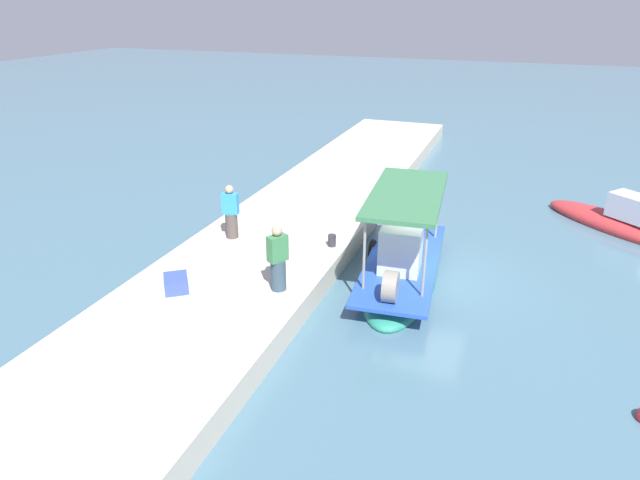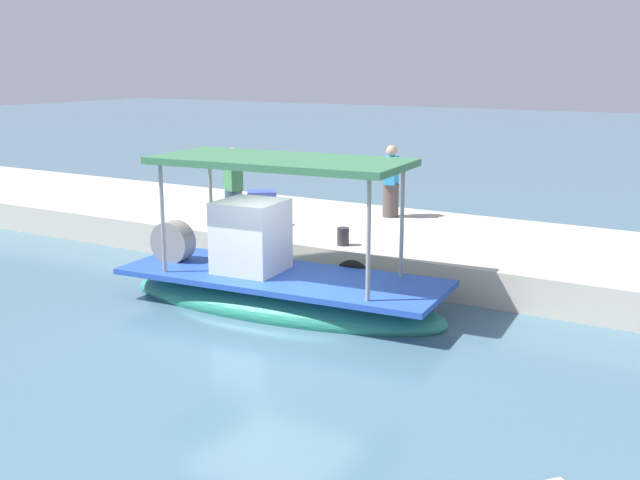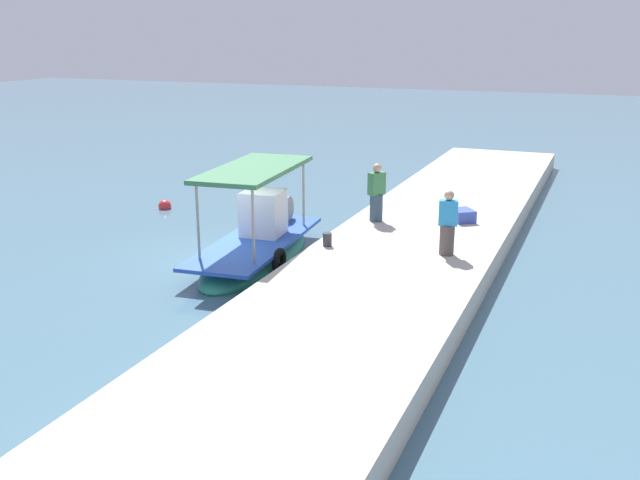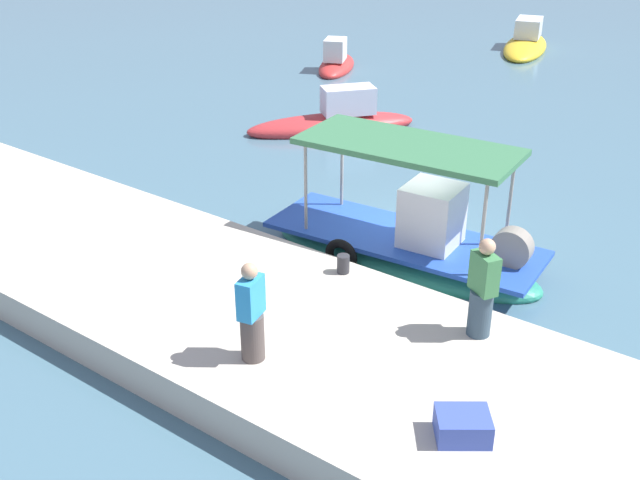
# 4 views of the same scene
# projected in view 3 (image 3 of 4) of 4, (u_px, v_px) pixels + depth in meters

# --- Properties ---
(ground_plane) EXTENTS (120.00, 120.00, 0.00)m
(ground_plane) POSITION_uv_depth(u_px,v_px,m) (230.00, 260.00, 20.33)
(ground_plane) COLOR #476C7E
(dock_quay) EXTENTS (36.00, 4.73, 0.67)m
(dock_quay) POSITION_uv_depth(u_px,v_px,m) (394.00, 270.00, 18.51)
(dock_quay) COLOR beige
(dock_quay) RESTS_ON ground_plane
(main_fishing_boat) EXTENTS (6.23, 2.50, 2.99)m
(main_fishing_boat) POSITION_uv_depth(u_px,v_px,m) (257.00, 244.00, 20.34)
(main_fishing_boat) COLOR #28896E
(main_fishing_boat) RESTS_ON ground_plane
(fisherman_near_bollard) EXTENTS (0.45, 0.52, 1.68)m
(fisherman_near_bollard) POSITION_uv_depth(u_px,v_px,m) (448.00, 226.00, 18.41)
(fisherman_near_bollard) COLOR #4F4542
(fisherman_near_bollard) RESTS_ON dock_quay
(fisherman_by_crate) EXTENTS (0.56, 0.53, 1.75)m
(fisherman_by_crate) POSITION_uv_depth(u_px,v_px,m) (376.00, 195.00, 21.65)
(fisherman_by_crate) COLOR #334858
(fisherman_by_crate) RESTS_ON dock_quay
(mooring_bollard) EXTENTS (0.24, 0.24, 0.36)m
(mooring_bollard) POSITION_uv_depth(u_px,v_px,m) (327.00, 239.00, 19.31)
(mooring_bollard) COLOR #2D2D33
(mooring_bollard) RESTS_ON dock_quay
(cargo_crate) EXTENTS (0.93, 0.90, 0.37)m
(cargo_crate) POSITION_uv_depth(u_px,v_px,m) (463.00, 215.00, 21.77)
(cargo_crate) COLOR #3950AE
(cargo_crate) RESTS_ON dock_quay
(marker_buoy) EXTENTS (0.46, 0.46, 0.46)m
(marker_buoy) POSITION_uv_depth(u_px,v_px,m) (165.00, 206.00, 26.16)
(marker_buoy) COLOR red
(marker_buoy) RESTS_ON ground_plane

